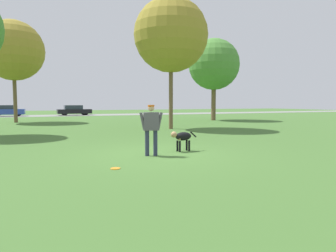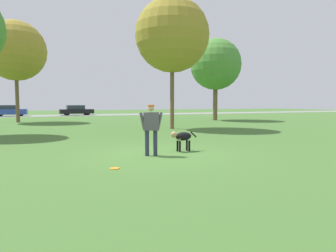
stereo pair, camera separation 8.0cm
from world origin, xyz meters
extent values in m
plane|color=#426B2D|center=(0.00, 0.00, 0.00)|extent=(120.00, 120.00, 0.00)
cube|color=gray|center=(0.00, 32.51, 0.01)|extent=(120.00, 6.00, 0.01)
cylinder|color=#2D334C|center=(-0.14, -0.22, 0.40)|extent=(0.16, 0.16, 0.80)
cylinder|color=#2D334C|center=(-0.40, -0.16, 0.40)|extent=(0.16, 0.16, 0.80)
cube|color=#514C56|center=(-0.27, -0.19, 1.08)|extent=(0.51, 0.32, 0.56)
cylinder|color=#514C56|center=(-0.01, -0.25, 1.08)|extent=(0.22, 0.13, 0.57)
cylinder|color=#514C56|center=(-0.53, -0.13, 1.08)|extent=(0.22, 0.13, 0.57)
sphere|color=tan|center=(-0.27, -0.19, 1.49)|extent=(0.24, 0.24, 0.20)
cylinder|color=#D15B19|center=(-0.27, -0.19, 1.56)|extent=(0.25, 0.25, 0.05)
ellipsoid|color=black|center=(1.04, 0.19, 0.51)|extent=(0.63, 0.35, 0.29)
ellipsoid|color=tan|center=(0.87, 0.17, 0.46)|extent=(0.18, 0.22, 0.16)
sphere|color=tan|center=(0.66, 0.15, 0.59)|extent=(0.23, 0.23, 0.21)
cylinder|color=black|center=(0.86, 0.09, 0.18)|extent=(0.08, 0.08, 0.37)
cylinder|color=black|center=(0.84, 0.25, 0.18)|extent=(0.08, 0.08, 0.37)
cylinder|color=black|center=(1.23, 0.13, 0.18)|extent=(0.08, 0.08, 0.37)
cylinder|color=black|center=(1.22, 0.29, 0.18)|extent=(0.08, 0.08, 0.37)
cylinder|color=black|center=(1.44, 0.23, 0.56)|extent=(0.26, 0.07, 0.22)
cylinder|color=orange|center=(-1.75, -1.59, 0.01)|extent=(0.25, 0.25, 0.02)
torus|color=orange|center=(-1.75, -1.59, 0.01)|extent=(0.25, 0.25, 0.02)
cylinder|color=brown|center=(11.78, 15.44, 1.73)|extent=(0.42, 0.42, 3.46)
sphere|color=#4C8938|center=(11.78, 15.44, 5.25)|extent=(4.78, 4.78, 4.78)
cylinder|color=brown|center=(4.26, 8.47, 2.07)|extent=(0.26, 0.26, 4.13)
sphere|color=olive|center=(4.26, 8.47, 5.87)|extent=(4.63, 4.63, 4.63)
cylinder|color=brown|center=(-5.23, 19.24, 2.06)|extent=(0.30, 0.30, 4.12)
sphere|color=olive|center=(-5.23, 19.24, 5.98)|extent=(4.96, 4.96, 4.96)
cube|color=#284293|center=(-6.97, 32.67, 0.56)|extent=(3.93, 1.87, 0.65)
cube|color=#232D38|center=(-7.08, 32.68, 1.12)|extent=(2.07, 1.54, 0.49)
cylinder|color=black|center=(-5.78, 33.34, 0.33)|extent=(0.67, 0.23, 0.66)
cylinder|color=black|center=(-5.85, 31.90, 0.33)|extent=(0.67, 0.23, 0.66)
cylinder|color=black|center=(-8.08, 33.45, 0.33)|extent=(0.67, 0.23, 0.66)
cube|color=black|center=(0.93, 32.58, 0.51)|extent=(4.39, 1.90, 0.56)
cube|color=#232D38|center=(0.80, 32.58, 1.06)|extent=(2.31, 1.58, 0.54)
cylinder|color=black|center=(2.20, 33.38, 0.33)|extent=(0.68, 0.23, 0.67)
cylinder|color=black|center=(2.26, 31.89, 0.33)|extent=(0.68, 0.23, 0.67)
cylinder|color=black|center=(-0.39, 33.28, 0.33)|extent=(0.68, 0.23, 0.67)
cylinder|color=black|center=(-0.34, 31.79, 0.33)|extent=(0.68, 0.23, 0.67)
camera|label=1|loc=(-3.48, -8.90, 1.65)|focal=32.00mm
camera|label=2|loc=(-3.40, -8.94, 1.65)|focal=32.00mm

